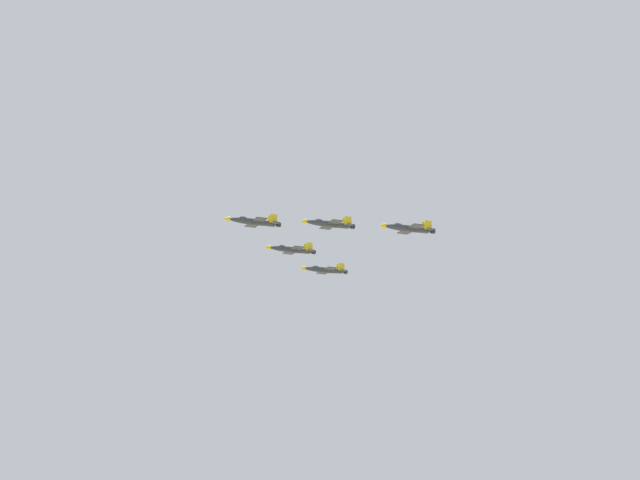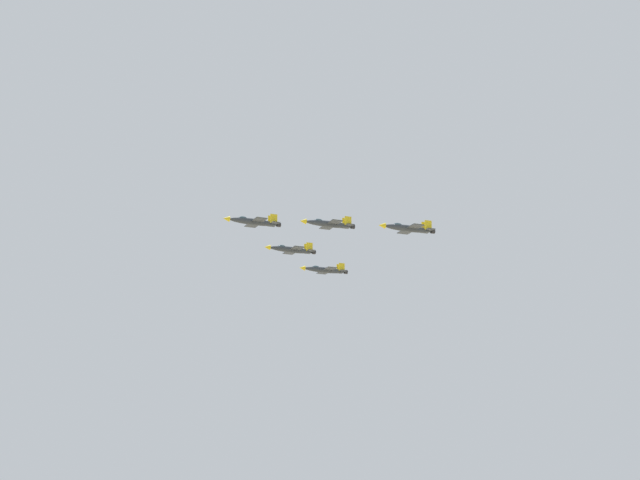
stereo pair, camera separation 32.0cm
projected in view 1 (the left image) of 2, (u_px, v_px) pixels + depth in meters
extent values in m
ellipsoid|color=#2D3338|center=(253.00, 222.00, 248.63)|extent=(12.70, 6.57, 1.68)
cone|color=gold|center=(226.00, 219.00, 245.83)|extent=(2.10, 1.96, 1.43)
ellipsoid|color=#334751|center=(243.00, 218.00, 247.69)|extent=(2.55, 2.02, 0.98)
cube|color=#2D3338|center=(256.00, 222.00, 248.86)|extent=(6.34, 9.76, 0.17)
cube|color=gold|center=(262.00, 218.00, 245.15)|extent=(2.73, 1.64, 0.20)
cube|color=gold|center=(250.00, 226.00, 252.59)|extent=(2.73, 1.64, 0.20)
cube|color=#2D3338|center=(274.00, 224.00, 250.74)|extent=(3.62, 4.92, 0.17)
cube|color=gold|center=(274.00, 219.00, 250.21)|extent=(1.81, 0.92, 2.42)
cube|color=gold|center=(271.00, 220.00, 251.70)|extent=(1.81, 0.92, 2.42)
cylinder|color=black|center=(279.00, 225.00, 251.28)|extent=(1.31, 1.44, 1.18)
ellipsoid|color=#2D3338|center=(329.00, 224.00, 242.07)|extent=(12.07, 5.92, 1.58)
cone|color=gold|center=(303.00, 221.00, 239.59)|extent=(1.96, 1.83, 1.35)
ellipsoid|color=#334751|center=(319.00, 221.00, 241.25)|extent=(2.40, 1.87, 0.92)
cube|color=#2D3338|center=(331.00, 225.00, 242.27)|extent=(5.80, 9.23, 0.16)
cube|color=gold|center=(337.00, 220.00, 238.74)|extent=(2.59, 1.49, 0.19)
cube|color=gold|center=(325.00, 228.00, 245.83)|extent=(2.59, 1.49, 0.19)
cube|color=#2D3338|center=(348.00, 226.00, 243.94)|extent=(3.33, 4.64, 0.16)
cube|color=gold|center=(348.00, 221.00, 243.44)|extent=(1.72, 0.83, 2.29)
cube|color=gold|center=(346.00, 223.00, 244.86)|extent=(1.72, 0.83, 2.29)
cylinder|color=black|center=(353.00, 227.00, 244.43)|extent=(1.22, 1.35, 1.11)
ellipsoid|color=#2D3338|center=(291.00, 250.00, 265.23)|extent=(12.24, 6.32, 1.62)
cone|color=gold|center=(267.00, 247.00, 262.54)|extent=(2.02, 1.89, 1.38)
ellipsoid|color=#334751|center=(282.00, 247.00, 264.33)|extent=(2.46, 1.95, 0.94)
cube|color=#2D3338|center=(293.00, 250.00, 265.45)|extent=(6.10, 9.40, 0.16)
cube|color=gold|center=(299.00, 247.00, 261.88)|extent=(2.63, 1.57, 0.19)
cube|color=gold|center=(288.00, 254.00, 269.04)|extent=(2.63, 1.57, 0.19)
cube|color=#2D3338|center=(309.00, 252.00, 267.26)|extent=(3.48, 4.74, 0.16)
cube|color=gold|center=(309.00, 247.00, 266.75)|extent=(1.74, 0.89, 2.34)
cube|color=gold|center=(307.00, 248.00, 268.18)|extent=(1.74, 0.89, 2.34)
cylinder|color=black|center=(314.00, 252.00, 267.78)|extent=(1.26, 1.39, 1.13)
ellipsoid|color=#2D3338|center=(408.00, 229.00, 235.38)|extent=(12.40, 6.14, 1.63)
cone|color=gold|center=(382.00, 225.00, 232.80)|extent=(2.02, 1.88, 1.39)
ellipsoid|color=#334751|center=(398.00, 225.00, 234.52)|extent=(2.47, 1.93, 0.95)
cube|color=#2D3338|center=(411.00, 229.00, 235.58)|extent=(6.00, 9.49, 0.16)
cube|color=gold|center=(418.00, 225.00, 231.95)|extent=(2.66, 1.54, 0.20)
cube|color=gold|center=(403.00, 233.00, 239.24)|extent=(2.66, 1.54, 0.20)
cube|color=#2D3338|center=(428.00, 231.00, 237.32)|extent=(3.44, 4.77, 0.16)
cube|color=gold|center=(428.00, 225.00, 236.81)|extent=(1.77, 0.86, 2.35)
cube|color=gold|center=(425.00, 227.00, 238.26)|extent=(1.77, 0.86, 2.35)
cylinder|color=black|center=(433.00, 231.00, 237.82)|extent=(1.26, 1.39, 1.14)
ellipsoid|color=#2D3338|center=(325.00, 270.00, 282.16)|extent=(12.32, 6.07, 1.62)
cone|color=gold|center=(302.00, 268.00, 279.62)|extent=(2.01, 1.87, 1.38)
ellipsoid|color=#334751|center=(316.00, 267.00, 281.32)|extent=(2.45, 1.91, 0.94)
cube|color=#2D3338|center=(327.00, 271.00, 282.37)|extent=(5.94, 9.42, 0.16)
cube|color=gold|center=(332.00, 267.00, 278.76)|extent=(2.64, 1.52, 0.19)
cube|color=gold|center=(321.00, 273.00, 286.00)|extent=(2.64, 1.52, 0.19)
cube|color=#2D3338|center=(341.00, 272.00, 284.08)|extent=(3.41, 4.74, 0.16)
cube|color=gold|center=(342.00, 267.00, 283.57)|extent=(1.75, 0.85, 2.34)
cube|color=gold|center=(339.00, 268.00, 285.02)|extent=(1.75, 0.85, 2.34)
cylinder|color=black|center=(346.00, 272.00, 284.58)|extent=(1.25, 1.38, 1.13)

